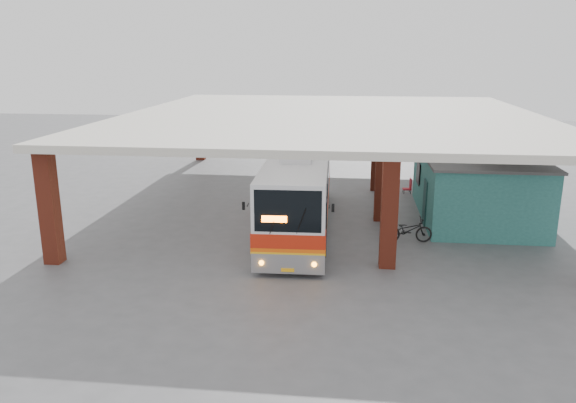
# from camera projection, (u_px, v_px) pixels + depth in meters

# --- Properties ---
(ground) EXTENTS (90.00, 90.00, 0.00)m
(ground) POSITION_uv_depth(u_px,v_px,m) (312.00, 238.00, 24.11)
(ground) COLOR #515154
(ground) RESTS_ON ground
(brick_columns) EXTENTS (20.10, 21.60, 4.35)m
(brick_columns) POSITION_uv_depth(u_px,v_px,m) (348.00, 166.00, 28.18)
(brick_columns) COLOR maroon
(brick_columns) RESTS_ON ground
(canopy_roof) EXTENTS (21.00, 23.00, 0.30)m
(canopy_roof) POSITION_uv_depth(u_px,v_px,m) (332.00, 116.00, 29.12)
(canopy_roof) COLOR beige
(canopy_roof) RESTS_ON brick_columns
(shop_building) EXTENTS (5.20, 8.20, 3.11)m
(shop_building) POSITION_uv_depth(u_px,v_px,m) (476.00, 186.00, 26.71)
(shop_building) COLOR #286560
(shop_building) RESTS_ON ground
(coach_bus) EXTENTS (2.99, 12.50, 3.62)m
(coach_bus) POSITION_uv_depth(u_px,v_px,m) (299.00, 188.00, 25.15)
(coach_bus) COLOR silver
(coach_bus) RESTS_ON ground
(motorcycle) EXTENTS (2.10, 0.95, 1.07)m
(motorcycle) POSITION_uv_depth(u_px,v_px,m) (408.00, 230.00, 23.41)
(motorcycle) COLOR black
(motorcycle) RESTS_ON ground
(pedestrian) EXTENTS (0.74, 0.57, 1.80)m
(pedestrian) POSITION_uv_depth(u_px,v_px,m) (315.00, 249.00, 20.14)
(pedestrian) COLOR red
(pedestrian) RESTS_ON ground
(red_chair) EXTENTS (0.48, 0.48, 0.85)m
(red_chair) POSITION_uv_depth(u_px,v_px,m) (409.00, 186.00, 31.54)
(red_chair) COLOR #B6131F
(red_chair) RESTS_ON ground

